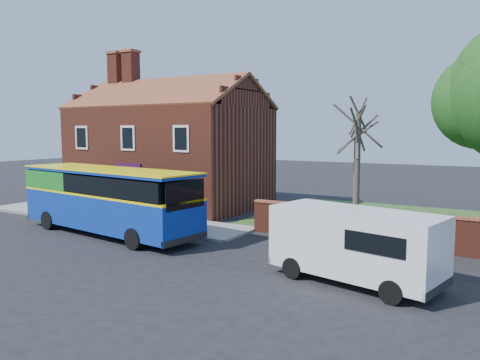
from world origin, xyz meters
The scene contains 7 objects.
ground centered at (0.00, 0.00, 0.00)m, with size 120.00×120.00×0.00m, color black.
pavement centered at (-7.00, 5.75, 0.06)m, with size 18.00×3.50×0.12m, color gray.
kerb centered at (-7.00, 4.00, 0.07)m, with size 18.00×0.15×0.14m, color slate.
shop_building centered at (-7.02, 11.50, 3.41)m, with size 12.30×8.13×10.50m.
bus centered at (-4.19, 2.79, 1.83)m, with size 10.82×4.04×3.22m.
van_near centered at (8.71, 1.54, 1.37)m, with size 5.90×3.36×2.44m.
bare_tree centered at (5.99, 10.79, 3.32)m, with size 2.43×2.89×6.48m.
Camera 1 is at (13.03, -13.44, 5.03)m, focal length 35.00 mm.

